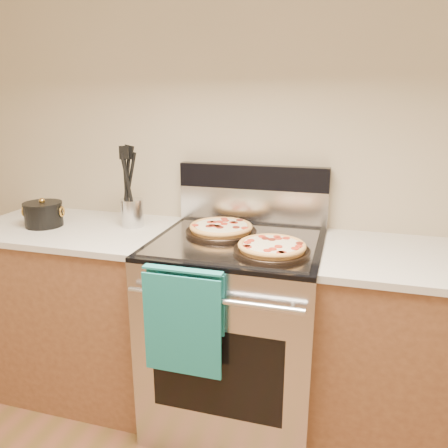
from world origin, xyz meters
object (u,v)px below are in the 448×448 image
(pepperoni_pizza_front, at_px, (272,248))
(utensil_crock, at_px, (132,213))
(pepperoni_pizza_back, at_px, (221,229))
(range_body, at_px, (236,333))
(saucepan, at_px, (44,215))

(pepperoni_pizza_front, height_order, utensil_crock, utensil_crock)
(pepperoni_pizza_back, relative_size, utensil_crock, 2.35)
(range_body, bearing_deg, utensil_crock, 168.75)
(pepperoni_pizza_back, bearing_deg, utensil_crock, 174.64)
(utensil_crock, height_order, saucepan, utensil_crock)
(range_body, height_order, pepperoni_pizza_back, pepperoni_pizza_back)
(utensil_crock, bearing_deg, saucepan, -164.40)
(range_body, height_order, pepperoni_pizza_front, pepperoni_pizza_front)
(pepperoni_pizza_front, relative_size, utensil_crock, 2.23)
(utensil_crock, distance_m, saucepan, 0.45)
(range_body, height_order, saucepan, saucepan)
(saucepan, bearing_deg, range_body, 0.38)
(saucepan, bearing_deg, pepperoni_pizza_back, 4.76)
(pepperoni_pizza_back, height_order, saucepan, saucepan)
(pepperoni_pizza_back, bearing_deg, range_body, -35.90)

